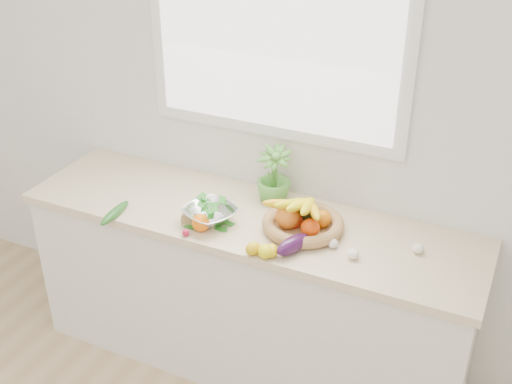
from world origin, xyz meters
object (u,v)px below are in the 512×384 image
at_px(potted_herb, 274,176).
at_px(eggplant, 293,244).
at_px(fruit_basket, 303,219).
at_px(colander_with_spinach, 210,211).
at_px(apple, 294,220).
at_px(cucumber, 115,213).

bearing_deg(potted_herb, eggplant, -55.42).
distance_m(fruit_basket, colander_with_spinach, 0.43).
xyz_separation_m(eggplant, fruit_basket, (-0.03, 0.18, 0.02)).
bearing_deg(apple, colander_with_spinach, -161.42).
distance_m(eggplant, potted_herb, 0.47).
bearing_deg(cucumber, colander_with_spinach, 18.84).
bearing_deg(apple, cucumber, -161.28).
distance_m(cucumber, colander_with_spinach, 0.46).
distance_m(eggplant, colander_with_spinach, 0.44).
relative_size(fruit_basket, colander_with_spinach, 1.43).
height_order(cucumber, potted_herb, potted_herb).
bearing_deg(fruit_basket, apple, -176.45).
bearing_deg(cucumber, apple, 18.72).
bearing_deg(fruit_basket, cucumber, -161.99).
bearing_deg(eggplant, colander_with_spinach, 172.56).
relative_size(potted_herb, colander_with_spinach, 1.00).
height_order(apple, fruit_basket, fruit_basket).
bearing_deg(colander_with_spinach, potted_herb, 60.60).
relative_size(apple, colander_with_spinach, 0.28).
bearing_deg(cucumber, fruit_basket, 18.01).
bearing_deg(colander_with_spinach, fruit_basket, 17.13).
xyz_separation_m(cucumber, fruit_basket, (0.84, 0.27, 0.03)).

